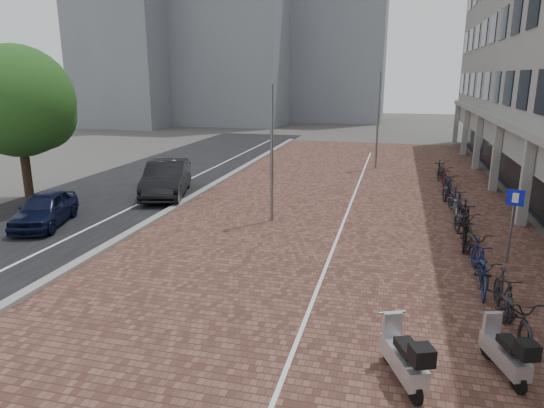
{
  "coord_description": "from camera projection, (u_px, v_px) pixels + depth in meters",
  "views": [
    {
      "loc": [
        3.99,
        -9.56,
        5.52
      ],
      "look_at": [
        0.0,
        6.0,
        1.3
      ],
      "focal_mm": 32.0,
      "sensor_mm": 36.0,
      "label": 1
    }
  ],
  "objects": [
    {
      "name": "bg_towers",
      "position": [
        245.0,
        3.0,
        57.06
      ],
      "size": [
        33.0,
        23.0,
        32.0
      ],
      "color": "gray",
      "rests_on": "ground"
    },
    {
      "name": "bike_row",
      "position": [
        458.0,
        207.0,
        19.17
      ],
      "size": [
        1.31,
        20.42,
        1.05
      ],
      "color": "black",
      "rests_on": "ground"
    },
    {
      "name": "car_dark",
      "position": [
        167.0,
        178.0,
        23.07
      ],
      "size": [
        3.19,
        5.37,
        1.67
      ],
      "primitive_type": "imported",
      "rotation": [
        0.0,
        0.0,
        0.3
      ],
      "color": "black",
      "rests_on": "ground"
    },
    {
      "name": "lamp_near",
      "position": [
        272.0,
        155.0,
        18.44
      ],
      "size": [
        0.12,
        0.12,
        5.3
      ],
      "primitive_type": "cylinder",
      "color": "slate",
      "rests_on": "ground"
    },
    {
      "name": "street_tree",
      "position": [
        22.0,
        104.0,
        20.7
      ],
      "size": [
        4.74,
        4.74,
        6.89
      ],
      "color": "#382619",
      "rests_on": "ground"
    },
    {
      "name": "scooter_front",
      "position": [
        505.0,
        350.0,
        9.12
      ],
      "size": [
        0.96,
        1.63,
        1.07
      ],
      "primitive_type": null,
      "rotation": [
        0.0,
        0.0,
        0.33
      ],
      "color": "#A9A9AE",
      "rests_on": "ground"
    },
    {
      "name": "car_navy",
      "position": [
        45.0,
        209.0,
        18.42
      ],
      "size": [
        2.58,
        4.09,
        1.3
      ],
      "primitive_type": "imported",
      "rotation": [
        0.0,
        0.0,
        0.3
      ],
      "color": "black",
      "rests_on": "ground"
    },
    {
      "name": "curb",
      "position": [
        202.0,
        192.0,
        23.76
      ],
      "size": [
        0.35,
        42.0,
        0.14
      ],
      "primitive_type": "cube",
      "color": "gray",
      "rests_on": "ground"
    },
    {
      "name": "scooter_back",
      "position": [
        403.0,
        355.0,
        8.86
      ],
      "size": [
        1.15,
        1.78,
        1.17
      ],
      "primitive_type": null,
      "rotation": [
        0.0,
        0.0,
        0.39
      ],
      "color": "#B8B8BD",
      "rests_on": "ground"
    },
    {
      "name": "street_asphalt",
      "position": [
        131.0,
        189.0,
        24.72
      ],
      "size": [
        8.0,
        50.0,
        0.03
      ],
      "primitive_type": "cube",
      "color": "black",
      "rests_on": "ground"
    },
    {
      "name": "parking_line",
      "position": [
        351.0,
        201.0,
        22.02
      ],
      "size": [
        0.1,
        30.0,
        0.0
      ],
      "primitive_type": "cube",
      "color": "white",
      "rests_on": "plaza_brick"
    },
    {
      "name": "lamp_far",
      "position": [
        378.0,
        121.0,
        29.3
      ],
      "size": [
        0.12,
        0.12,
        5.88
      ],
      "primitive_type": "cylinder",
      "color": "gray",
      "rests_on": "ground"
    },
    {
      "name": "plaza_brick",
      "position": [
        347.0,
        202.0,
        22.07
      ],
      "size": [
        14.5,
        42.0,
        0.04
      ],
      "primitive_type": "cube",
      "color": "brown",
      "rests_on": "ground"
    },
    {
      "name": "parking_sign",
      "position": [
        513.0,
        215.0,
        14.4
      ],
      "size": [
        0.47,
        0.19,
        2.32
      ],
      "rotation": [
        0.0,
        0.0,
        -0.32
      ],
      "color": "slate",
      "rests_on": "ground"
    },
    {
      "name": "lane_line",
      "position": [
        166.0,
        190.0,
        24.23
      ],
      "size": [
        0.12,
        44.0,
        0.0
      ],
      "primitive_type": "cube",
      "color": "white",
      "rests_on": "street_asphalt"
    },
    {
      "name": "ground",
      "position": [
        208.0,
        321.0,
        11.31
      ],
      "size": [
        140.0,
        140.0,
        0.0
      ],
      "primitive_type": "plane",
      "color": "#474442",
      "rests_on": "ground"
    }
  ]
}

